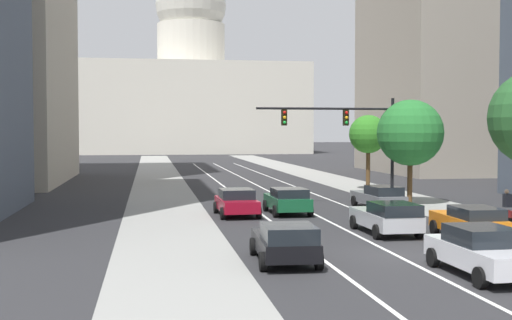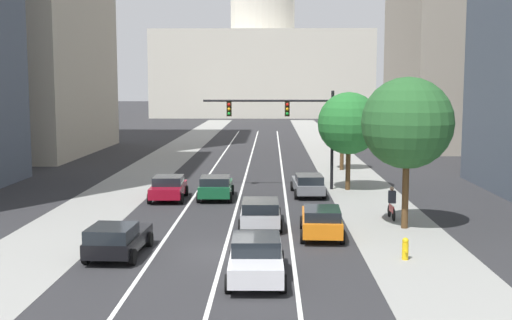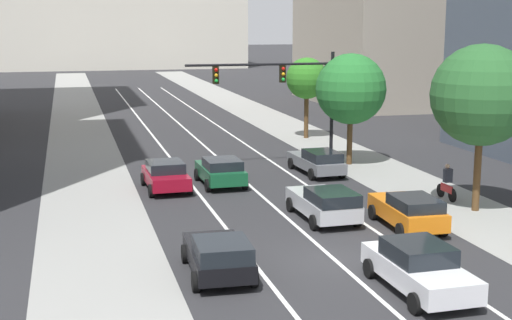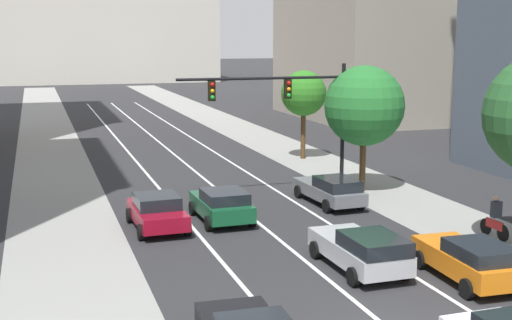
{
  "view_description": "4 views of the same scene",
  "coord_description": "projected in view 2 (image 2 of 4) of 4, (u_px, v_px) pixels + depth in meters",
  "views": [
    {
      "loc": [
        -8.89,
        -22.86,
        4.55
      ],
      "look_at": [
        -2.99,
        13.96,
        2.93
      ],
      "focal_mm": 46.86,
      "sensor_mm": 36.0,
      "label": 1
    },
    {
      "loc": [
        1.95,
        -26.05,
        7.0
      ],
      "look_at": [
        0.93,
        17.33,
        1.87
      ],
      "focal_mm": 45.14,
      "sensor_mm": 36.0,
      "label": 2
    },
    {
      "loc": [
        -8.89,
        -23.0,
        8.25
      ],
      "look_at": [
        -0.08,
        10.71,
        1.64
      ],
      "focal_mm": 51.13,
      "sensor_mm": 36.0,
      "label": 3
    },
    {
      "loc": [
        -8.89,
        -15.33,
        7.85
      ],
      "look_at": [
        1.62,
        17.38,
        1.76
      ],
      "focal_mm": 48.54,
      "sensor_mm": 36.0,
      "label": 4
    }
  ],
  "objects": [
    {
      "name": "car_crimson",
      "position": [
        168.0,
        187.0,
        39.07
      ],
      "size": [
        2.19,
        4.13,
        1.45
      ],
      "rotation": [
        0.0,
        0.0,
        1.6
      ],
      "color": "maroon",
      "rests_on": "ground"
    },
    {
      "name": "cyclist",
      "position": [
        392.0,
        203.0,
        33.41
      ],
      "size": [
        0.37,
        1.7,
        1.72
      ],
      "rotation": [
        0.0,
        0.0,
        1.6
      ],
      "color": "black",
      "rests_on": "ground"
    },
    {
      "name": "sidewalk_right",
      "position": [
        334.0,
        158.0,
        61.29
      ],
      "size": [
        4.57,
        130.0,
        0.01
      ],
      "primitive_type": "cube",
      "color": "gray",
      "rests_on": "ground"
    },
    {
      "name": "traffic_signal_mast",
      "position": [
        291.0,
        120.0,
        42.61
      ],
      "size": [
        8.67,
        0.39,
        6.58
      ],
      "color": "black",
      "rests_on": "ground"
    },
    {
      "name": "capitol_building",
      "position": [
        263.0,
        60.0,
        143.57
      ],
      "size": [
        46.37,
        27.57,
        39.57
      ],
      "color": "beige",
      "rests_on": "ground"
    },
    {
      "name": "lane_stripe_left",
      "position": [
        211.0,
        172.0,
        51.61
      ],
      "size": [
        0.16,
        90.0,
        0.01
      ],
      "primitive_type": "cube",
      "color": "white",
      "rests_on": "ground"
    },
    {
      "name": "car_black",
      "position": [
        117.0,
        239.0,
        26.12
      ],
      "size": [
        2.22,
        4.27,
        1.43
      ],
      "rotation": [
        0.0,
        0.0,
        1.53
      ],
      "color": "black",
      "rests_on": "ground"
    },
    {
      "name": "lane_stripe_right",
      "position": [
        282.0,
        172.0,
        51.48
      ],
      "size": [
        0.16,
        90.0,
        0.01
      ],
      "primitive_type": "cube",
      "color": "white",
      "rests_on": "ground"
    },
    {
      "name": "car_orange",
      "position": [
        321.0,
        220.0,
        29.52
      ],
      "size": [
        2.11,
        4.37,
        1.45
      ],
      "rotation": [
        0.0,
        0.0,
        1.53
      ],
      "color": "orange",
      "rests_on": "ground"
    },
    {
      "name": "street_tree_near_right",
      "position": [
        342.0,
        118.0,
        52.26
      ],
      "size": [
        2.95,
        2.95,
        5.78
      ],
      "color": "#51381E",
      "rests_on": "ground"
    },
    {
      "name": "street_tree_mid_right",
      "position": [
        349.0,
        123.0,
        42.29
      ],
      "size": [
        4.1,
        4.1,
        6.49
      ],
      "color": "#51381E",
      "rests_on": "ground"
    },
    {
      "name": "sidewalk_left",
      "position": [
        167.0,
        157.0,
        61.66
      ],
      "size": [
        4.57,
        130.0,
        0.01
      ],
      "primitive_type": "cube",
      "color": "gray",
      "rests_on": "ground"
    },
    {
      "name": "car_gray",
      "position": [
        308.0,
        184.0,
        40.56
      ],
      "size": [
        2.1,
        4.78,
        1.41
      ],
      "rotation": [
        0.0,
        0.0,
        1.61
      ],
      "color": "slate",
      "rests_on": "ground"
    },
    {
      "name": "car_green",
      "position": [
        216.0,
        187.0,
        39.3
      ],
      "size": [
        2.17,
        4.07,
        1.45
      ],
      "rotation": [
        0.0,
        0.0,
        1.59
      ],
      "color": "#14512D",
      "rests_on": "ground"
    },
    {
      "name": "fire_hydrant",
      "position": [
        405.0,
        248.0,
        25.7
      ],
      "size": [
        0.26,
        0.35,
        0.91
      ],
      "color": "yellow",
      "rests_on": "ground"
    },
    {
      "name": "lane_stripe_center",
      "position": [
        247.0,
        172.0,
        51.55
      ],
      "size": [
        0.16,
        90.0,
        0.01
      ],
      "primitive_type": "cube",
      "color": "white",
      "rests_on": "ground"
    },
    {
      "name": "ground_plane",
      "position": [
        252.0,
        152.0,
        66.44
      ],
      "size": [
        400.0,
        400.0,
        0.0
      ],
      "primitive_type": "plane",
      "color": "#2B2B2D"
    },
    {
      "name": "car_silver",
      "position": [
        260.0,
        211.0,
        31.6
      ],
      "size": [
        2.14,
        4.5,
        1.47
      ],
      "rotation": [
        0.0,
        0.0,
        1.59
      ],
      "color": "#B2B5BA",
      "rests_on": "ground"
    },
    {
      "name": "street_tree_far_right",
      "position": [
        407.0,
        123.0,
        30.8
      ],
      "size": [
        4.42,
        4.42,
        7.36
      ],
      "color": "#51381E",
      "rests_on": "ground"
    },
    {
      "name": "car_white",
      "position": [
        256.0,
        257.0,
        23.17
      ],
      "size": [
        2.14,
        4.66,
        1.55
      ],
      "rotation": [
        0.0,
        0.0,
        1.59
      ],
      "color": "silver",
      "rests_on": "ground"
    }
  ]
}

